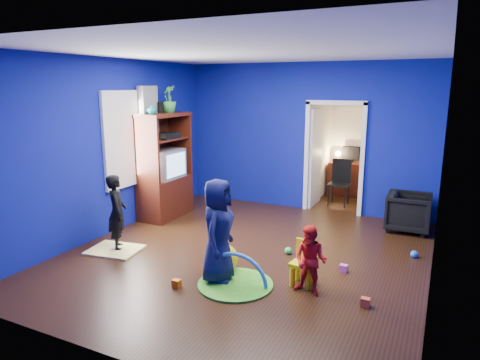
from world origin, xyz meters
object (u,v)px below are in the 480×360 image
at_px(vase, 152,109).
at_px(play_mat, 235,284).
at_px(child_navy, 218,230).
at_px(crt_tv, 166,164).
at_px(kid_chair, 303,266).
at_px(armchair, 409,212).
at_px(hopper_ball, 224,258).
at_px(folding_chair, 339,184).
at_px(child_black, 117,212).
at_px(tv_armoire, 164,166).
at_px(toddler_red, 310,260).
at_px(study_desk, 349,179).

height_order(vase, play_mat, vase).
xyz_separation_m(child_navy, vase, (-2.24, 1.69, 1.38)).
height_order(crt_tv, kid_chair, crt_tv).
relative_size(vase, kid_chair, 0.36).
relative_size(armchair, hopper_ball, 1.91).
bearing_deg(folding_chair, crt_tv, -141.40).
bearing_deg(folding_chair, child_black, -122.05).
bearing_deg(folding_chair, kid_chair, -83.34).
relative_size(crt_tv, play_mat, 0.74).
bearing_deg(play_mat, kid_chair, 27.79).
xyz_separation_m(vase, crt_tv, (0.04, 0.30, -1.03)).
bearing_deg(child_black, folding_chair, -74.10).
xyz_separation_m(tv_armoire, play_mat, (2.50, -2.04, -0.97)).
distance_m(kid_chair, folding_chair, 3.89).
xyz_separation_m(hopper_ball, play_mat, (0.32, -0.30, -0.18)).
bearing_deg(armchair, vase, 107.99).
relative_size(tv_armoire, kid_chair, 3.92).
xyz_separation_m(armchair, play_mat, (-1.76, -3.15, -0.32)).
distance_m(child_black, folding_chair, 4.63).
height_order(child_black, vase, vase).
xyz_separation_m(armchair, tv_armoire, (-4.26, -1.11, 0.65)).
bearing_deg(hopper_ball, armchair, 53.90).
xyz_separation_m(toddler_red, play_mat, (-0.90, -0.20, -0.41)).
bearing_deg(toddler_red, vase, 161.14).
height_order(play_mat, folding_chair, folding_chair).
bearing_deg(kid_chair, play_mat, -143.92).
relative_size(child_navy, vase, 7.36).
height_order(child_black, toddler_red, child_black).
relative_size(vase, tv_armoire, 0.09).
xyz_separation_m(child_black, kid_chair, (2.91, 0.07, -0.33)).
distance_m(armchair, vase, 4.81).
height_order(toddler_red, tv_armoire, tv_armoire).
bearing_deg(study_desk, crt_tv, -131.11).
bearing_deg(child_black, toddler_red, -134.50).
height_order(armchair, folding_chair, folding_chair).
bearing_deg(crt_tv, child_black, -79.87).
distance_m(vase, folding_chair, 4.08).
height_order(vase, tv_armoire, vase).
distance_m(vase, kid_chair, 3.96).
distance_m(child_navy, toddler_red, 1.20).
distance_m(toddler_red, folding_chair, 4.10).
relative_size(hopper_ball, study_desk, 0.43).
xyz_separation_m(armchair, child_navy, (-2.03, -3.10, 0.34)).
bearing_deg(play_mat, vase, 145.14).
relative_size(child_black, tv_armoire, 0.59).
distance_m(toddler_red, study_desk, 5.05).
distance_m(play_mat, folding_chair, 4.28).
distance_m(kid_chair, play_mat, 0.88).
xyz_separation_m(child_black, folding_chair, (2.46, 3.92, -0.12)).
height_order(hopper_ball, folding_chair, folding_chair).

